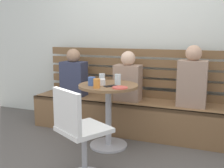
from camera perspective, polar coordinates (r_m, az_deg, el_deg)
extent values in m
cube|color=silver|center=(3.98, 5.92, 12.40)|extent=(5.20, 0.10, 2.90)
cube|color=brown|center=(3.72, 3.71, -6.65)|extent=(2.70, 0.52, 0.44)
cube|color=brown|center=(3.45, 2.53, -4.59)|extent=(2.70, 0.04, 0.04)
cube|color=brown|center=(3.87, 4.85, -1.82)|extent=(2.65, 0.04, 0.10)
cube|color=brown|center=(3.84, 4.88, 0.40)|extent=(2.65, 0.04, 0.10)
cube|color=brown|center=(3.82, 4.92, 2.41)|extent=(2.65, 0.04, 0.10)
cube|color=brown|center=(3.80, 4.95, 4.44)|extent=(2.65, 0.04, 0.10)
cube|color=brown|center=(3.79, 4.98, 6.48)|extent=(2.65, 0.04, 0.10)
cylinder|color=#ADADB2|center=(3.34, -0.73, -12.47)|extent=(0.44, 0.44, 0.02)
cylinder|color=#ADADB2|center=(3.22, -0.74, -6.65)|extent=(0.07, 0.07, 0.69)
cylinder|color=brown|center=(3.13, -0.76, -0.39)|extent=(0.68, 0.68, 0.03)
cylinder|color=#ADADB2|center=(2.61, -5.71, -14.35)|extent=(0.05, 0.05, 0.45)
cube|color=white|center=(2.51, -5.82, -9.28)|extent=(0.54, 0.54, 0.04)
cube|color=white|center=(2.37, -9.35, -5.55)|extent=(0.37, 0.23, 0.36)
cube|color=#9E7F6B|center=(3.44, 16.23, 0.08)|extent=(0.34, 0.22, 0.56)
sphere|color=tan|center=(3.40, 16.55, 6.13)|extent=(0.19, 0.19, 0.19)
cube|color=#333851|center=(3.93, -7.88, 1.10)|extent=(0.34, 0.22, 0.48)
sphere|color=#A37A5B|center=(3.89, -8.01, 5.84)|extent=(0.19, 0.19, 0.19)
cube|color=#9E7F6B|center=(3.62, 3.28, 0.26)|extent=(0.34, 0.22, 0.47)
sphere|color=#DBB293|center=(3.57, 3.34, 5.31)|extent=(0.19, 0.19, 0.19)
cylinder|color=silver|center=(3.12, 1.20, 0.95)|extent=(0.07, 0.07, 0.12)
cylinder|color=white|center=(3.23, -2.09, 1.19)|extent=(0.07, 0.07, 0.11)
cylinder|color=orange|center=(2.93, -3.18, 0.12)|extent=(0.07, 0.07, 0.10)
cylinder|color=white|center=(3.09, -2.10, 0.40)|extent=(0.08, 0.08, 0.07)
cylinder|color=#3D5B9E|center=(3.08, -4.22, 0.57)|extent=(0.08, 0.08, 0.09)
cylinder|color=#DB4C42|center=(2.93, 1.65, -0.75)|extent=(0.17, 0.17, 0.01)
cube|color=black|center=(3.03, -0.33, -0.41)|extent=(0.14, 0.15, 0.01)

